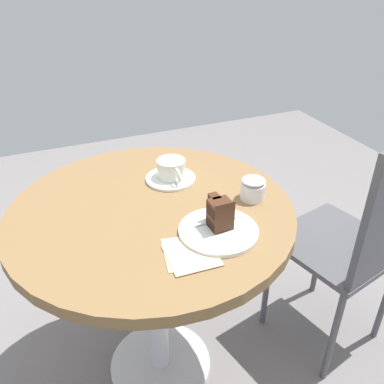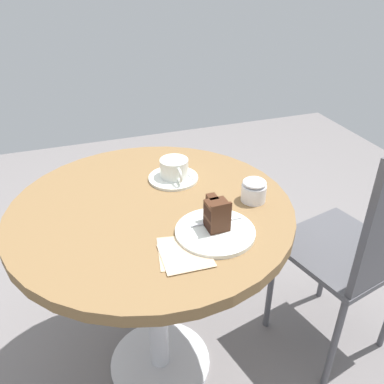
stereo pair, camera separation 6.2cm
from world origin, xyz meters
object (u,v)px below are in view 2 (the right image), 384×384
Objects in this scene: coffee_cup at (174,168)px; fork at (222,220)px; cake_slice at (216,214)px; saucer at (173,178)px; napkin at (185,253)px; teaspoon at (188,175)px; cafe_chair at (368,241)px; sugar_pot at (254,190)px; cake_plate at (215,232)px.

coffee_cup is 0.29m from fork.
saucer is at bearing -175.27° from cake_slice.
napkin is (0.38, -0.08, -0.00)m from saucer.
cafe_chair reaches higher than teaspoon.
fork reaches higher than napkin.
coffee_cup is 1.68× the size of sugar_pot.
saucer is 0.76× the size of cake_plate.
cake_plate is at bearing 117.83° from napkin.
napkin is at bearing -58.60° from cake_slice.
fork is 0.16m from napkin.
cake_slice reaches higher than fork.
fork is at bearing -17.09° from teaspoon.
cake_slice is (0.31, 0.02, 0.01)m from coffee_cup.
teaspoon reaches higher than cake_plate.
fork is (-0.02, 0.03, -0.04)m from cake_slice.
cake_slice is at bearing -22.33° from teaspoon.
cake_plate is 2.42× the size of cake_slice.
cafe_chair is at bearing 61.93° from saucer.
sugar_pot is at bearing 41.79° from coffee_cup.
saucer is at bearing -176.78° from cake_plate.
cake_slice is at bearing -142.26° from fork.
napkin is (0.07, -0.11, -0.05)m from cake_slice.
sugar_pot is (-0.08, 0.14, 0.02)m from fork.
sugar_pot is (-0.17, 0.27, 0.03)m from napkin.
saucer is 0.68m from cafe_chair.
napkin is at bearing -62.17° from cake_plate.
cafe_chair reaches higher than cake_plate.
saucer is 0.38m from napkin.
cake_slice is 0.14m from napkin.
teaspoon reaches higher than napkin.
sugar_pot is (-0.12, 0.17, 0.03)m from cake_plate.
coffee_cup is 0.86× the size of fork.
cake_plate is at bearing -29.93° from cake_slice.
sugar_pot is at bearing 122.76° from cake_slice.
cake_slice is (0.30, -0.02, 0.04)m from teaspoon.
teaspoon is 0.28m from fork.
cafe_chair is at bearing 75.02° from sugar_pot.
cake_plate is 2.87× the size of sugar_pot.
cafe_chair is (-0.00, 0.55, -0.23)m from cake_slice.
cake_plate is 1.47× the size of fork.
cake_slice is at bearing 3.79° from coffee_cup.
teaspoon is 0.32m from cake_plate.
fork is (-0.03, 0.03, 0.01)m from cake_plate.
cake_slice is (-0.01, 0.01, 0.05)m from cake_plate.
napkin is at bearing -12.52° from saucer.
teaspoon is 0.39m from napkin.
napkin is 2.10× the size of sugar_pot.
napkin is at bearing -147.81° from fork.
cake_slice reaches higher than cake_plate.
cake_slice reaches higher than teaspoon.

